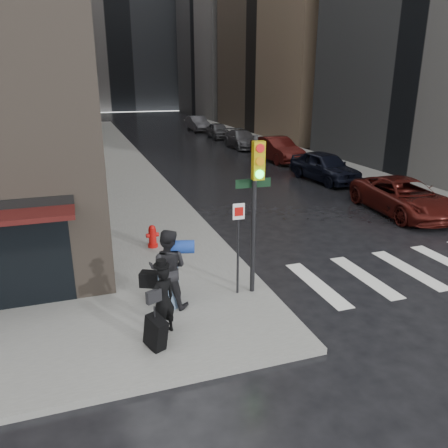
{
  "coord_description": "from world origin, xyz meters",
  "views": [
    {
      "loc": [
        -2.61,
        -8.82,
        5.59
      ],
      "look_at": [
        1.48,
        3.33,
        1.3
      ],
      "focal_mm": 35.0,
      "sensor_mm": 36.0,
      "label": 1
    }
  ],
  "objects_px": {
    "parked_car_2": "(277,149)",
    "parked_car_4": "(218,130)",
    "traffic_light": "(254,196)",
    "fire_hydrant": "(152,237)",
    "parked_car_3": "(242,139)",
    "man_jeans": "(168,268)",
    "parked_car_5": "(198,123)",
    "parked_car_0": "(404,197)",
    "man_overcoat": "(161,306)",
    "parked_car_1": "(325,166)"
  },
  "relations": [
    {
      "from": "man_jeans",
      "to": "parked_car_1",
      "type": "relative_size",
      "value": 0.41
    },
    {
      "from": "man_overcoat",
      "to": "parked_car_0",
      "type": "xyz_separation_m",
      "value": [
        11.74,
        6.34,
        -0.15
      ]
    },
    {
      "from": "traffic_light",
      "to": "parked_car_0",
      "type": "xyz_separation_m",
      "value": [
        9.08,
        5.05,
        -2.07
      ]
    },
    {
      "from": "man_overcoat",
      "to": "parked_car_5",
      "type": "xyz_separation_m",
      "value": [
        11.65,
        39.55,
        -0.1
      ]
    },
    {
      "from": "man_overcoat",
      "to": "man_jeans",
      "type": "relative_size",
      "value": 0.89
    },
    {
      "from": "man_overcoat",
      "to": "parked_car_2",
      "type": "height_order",
      "value": "man_overcoat"
    },
    {
      "from": "parked_car_2",
      "to": "parked_car_3",
      "type": "bearing_deg",
      "value": 86.68
    },
    {
      "from": "parked_car_5",
      "to": "parked_car_2",
      "type": "bearing_deg",
      "value": -90.0
    },
    {
      "from": "man_jeans",
      "to": "parked_car_5",
      "type": "height_order",
      "value": "man_jeans"
    },
    {
      "from": "traffic_light",
      "to": "parked_car_3",
      "type": "xyz_separation_m",
      "value": [
        9.23,
        24.98,
        -2.1
      ]
    },
    {
      "from": "parked_car_2",
      "to": "man_overcoat",
      "type": "bearing_deg",
      "value": -125.76
    },
    {
      "from": "parked_car_1",
      "to": "parked_car_5",
      "type": "xyz_separation_m",
      "value": [
        -0.2,
        26.57,
        -0.03
      ]
    },
    {
      "from": "parked_car_2",
      "to": "parked_car_5",
      "type": "distance_m",
      "value": 19.93
    },
    {
      "from": "traffic_light",
      "to": "parked_car_2",
      "type": "relative_size",
      "value": 0.81
    },
    {
      "from": "parked_car_2",
      "to": "parked_car_4",
      "type": "height_order",
      "value": "parked_car_2"
    },
    {
      "from": "parked_car_1",
      "to": "parked_car_4",
      "type": "height_order",
      "value": "parked_car_1"
    },
    {
      "from": "parked_car_3",
      "to": "parked_car_4",
      "type": "height_order",
      "value": "parked_car_4"
    },
    {
      "from": "traffic_light",
      "to": "fire_hydrant",
      "type": "bearing_deg",
      "value": 116.69
    },
    {
      "from": "parked_car_1",
      "to": "man_overcoat",
      "type": "bearing_deg",
      "value": -138.2
    },
    {
      "from": "parked_car_1",
      "to": "parked_car_3",
      "type": "xyz_separation_m",
      "value": [
        0.03,
        13.29,
        -0.11
      ]
    },
    {
      "from": "parked_car_0",
      "to": "parked_car_5",
      "type": "distance_m",
      "value": 33.22
    },
    {
      "from": "parked_car_2",
      "to": "parked_car_5",
      "type": "xyz_separation_m",
      "value": [
        -0.35,
        19.93,
        -0.03
      ]
    },
    {
      "from": "man_jeans",
      "to": "parked_car_0",
      "type": "height_order",
      "value": "man_jeans"
    },
    {
      "from": "man_overcoat",
      "to": "parked_car_1",
      "type": "bearing_deg",
      "value": -157.35
    },
    {
      "from": "fire_hydrant",
      "to": "parked_car_4",
      "type": "distance_m",
      "value": 29.67
    },
    {
      "from": "man_overcoat",
      "to": "parked_car_2",
      "type": "relative_size",
      "value": 0.35
    },
    {
      "from": "parked_car_1",
      "to": "parked_car_4",
      "type": "distance_m",
      "value": 19.93
    },
    {
      "from": "fire_hydrant",
      "to": "parked_car_1",
      "type": "distance_m",
      "value": 13.44
    },
    {
      "from": "man_jeans",
      "to": "parked_car_4",
      "type": "relative_size",
      "value": 0.47
    },
    {
      "from": "traffic_light",
      "to": "parked_car_5",
      "type": "xyz_separation_m",
      "value": [
        8.99,
        38.27,
        -2.02
      ]
    },
    {
      "from": "man_jeans",
      "to": "parked_car_2",
      "type": "relative_size",
      "value": 0.4
    },
    {
      "from": "fire_hydrant",
      "to": "parked_car_0",
      "type": "xyz_separation_m",
      "value": [
        11.02,
        0.89,
        0.26
      ]
    },
    {
      "from": "traffic_light",
      "to": "parked_car_3",
      "type": "relative_size",
      "value": 0.83
    },
    {
      "from": "parked_car_2",
      "to": "parked_car_5",
      "type": "bearing_deg",
      "value": 86.69
    },
    {
      "from": "parked_car_1",
      "to": "fire_hydrant",
      "type": "bearing_deg",
      "value": -151.71
    },
    {
      "from": "man_overcoat",
      "to": "parked_car_1",
      "type": "height_order",
      "value": "man_overcoat"
    },
    {
      "from": "man_jeans",
      "to": "parked_car_0",
      "type": "xyz_separation_m",
      "value": [
        11.32,
        5.04,
        -0.41
      ]
    },
    {
      "from": "parked_car_2",
      "to": "parked_car_3",
      "type": "height_order",
      "value": "parked_car_2"
    },
    {
      "from": "man_jeans",
      "to": "parked_car_5",
      "type": "xyz_separation_m",
      "value": [
        11.24,
        38.25,
        -0.36
      ]
    },
    {
      "from": "fire_hydrant",
      "to": "parked_car_5",
      "type": "height_order",
      "value": "parked_car_5"
    },
    {
      "from": "parked_car_0",
      "to": "parked_car_1",
      "type": "xyz_separation_m",
      "value": [
        0.11,
        6.64,
        0.08
      ]
    },
    {
      "from": "parked_car_1",
      "to": "parked_car_5",
      "type": "distance_m",
      "value": 26.58
    },
    {
      "from": "parked_car_3",
      "to": "parked_car_5",
      "type": "bearing_deg",
      "value": 92.39
    },
    {
      "from": "parked_car_4",
      "to": "parked_car_5",
      "type": "height_order",
      "value": "parked_car_5"
    },
    {
      "from": "man_overcoat",
      "to": "parked_car_5",
      "type": "relative_size",
      "value": 0.37
    },
    {
      "from": "man_overcoat",
      "to": "fire_hydrant",
      "type": "distance_m",
      "value": 5.51
    },
    {
      "from": "man_overcoat",
      "to": "parked_car_0",
      "type": "bearing_deg",
      "value": -176.6
    },
    {
      "from": "fire_hydrant",
      "to": "man_jeans",
      "type": "bearing_deg",
      "value": -94.23
    },
    {
      "from": "man_jeans",
      "to": "parked_car_4",
      "type": "bearing_deg",
      "value": -84.28
    },
    {
      "from": "man_jeans",
      "to": "traffic_light",
      "type": "height_order",
      "value": "traffic_light"
    }
  ]
}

